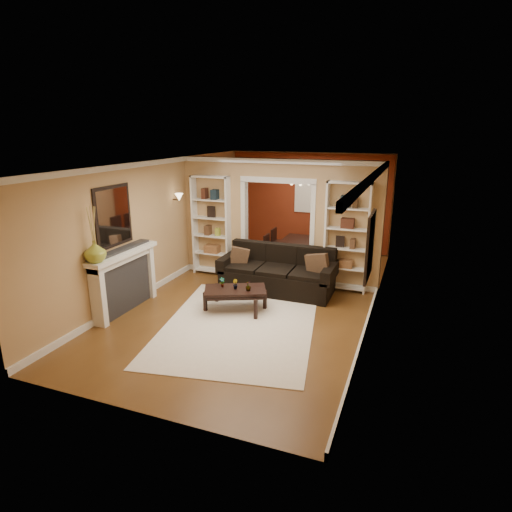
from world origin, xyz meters
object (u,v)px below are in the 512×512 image
at_px(sofa, 277,270).
at_px(bookshelf_left, 212,226).
at_px(coffee_table, 235,299).
at_px(bookshelf_right, 347,238).
at_px(dining_table, 298,252).
at_px(fireplace, 126,281).

bearing_deg(sofa, bookshelf_left, 162.08).
xyz_separation_m(coffee_table, bookshelf_right, (1.74, 1.80, 0.93)).
distance_m(sofa, dining_table, 2.18).
bearing_deg(bookshelf_right, coffee_table, -133.97).
relative_size(sofa, bookshelf_left, 1.05).
bearing_deg(coffee_table, fireplace, 176.81).
relative_size(bookshelf_left, dining_table, 1.47).
bearing_deg(bookshelf_left, sofa, -17.92).
bearing_deg(dining_table, bookshelf_right, -137.53).
height_order(coffee_table, bookshelf_left, bookshelf_left).
height_order(bookshelf_left, fireplace, bookshelf_left).
relative_size(bookshelf_left, fireplace, 1.35).
distance_m(bookshelf_right, fireplace, 4.47).
xyz_separation_m(bookshelf_right, dining_table, (-1.45, 1.59, -0.87)).
distance_m(sofa, fireplace, 3.04).
height_order(fireplace, dining_table, fireplace).
distance_m(fireplace, dining_table, 4.67).
xyz_separation_m(sofa, fireplace, (-2.33, -1.95, 0.11)).
relative_size(coffee_table, bookshelf_right, 0.49).
height_order(coffee_table, dining_table, dining_table).
distance_m(coffee_table, bookshelf_left, 2.44).
xyz_separation_m(sofa, bookshelf_left, (-1.79, 0.58, 0.68)).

